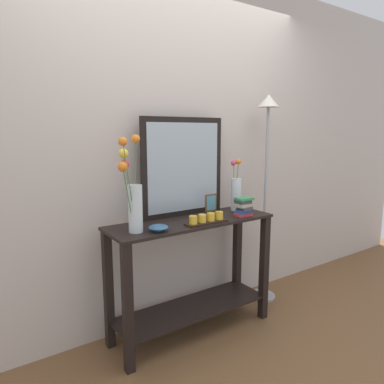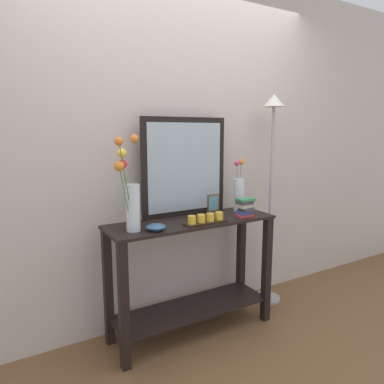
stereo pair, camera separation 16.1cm
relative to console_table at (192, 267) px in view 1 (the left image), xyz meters
The scene contains 11 objects.
ground_plane 0.51m from the console_table, ahead, with size 7.00×6.00×0.02m, color brown.
wall_back 0.90m from the console_table, 90.00° to the left, with size 6.40×0.08×2.70m, color beige.
console_table is the anchor object (origin of this frame).
mirror_leaning 0.73m from the console_table, 78.08° to the left, with size 0.69×0.03×0.73m.
tall_vase_left 0.76m from the console_table, behind, with size 0.20×0.22×0.61m.
vase_right 0.69m from the console_table, ahead, with size 0.09×0.13×0.41m.
candle_tray 0.40m from the console_table, 73.28° to the right, with size 0.32×0.09×0.07m.
picture_frame_small 0.53m from the console_table, 28.05° to the left, with size 0.11×0.01×0.14m.
decorative_bowl 0.51m from the console_table, 161.63° to the right, with size 0.13×0.13×0.04m.
book_stack 0.59m from the console_table, 15.24° to the right, with size 0.14×0.10×0.14m.
floor_lamp 1.09m from the console_table, ahead, with size 0.24×0.24×1.78m.
Camera 1 is at (-1.36, -2.01, 1.48)m, focal length 32.83 mm.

